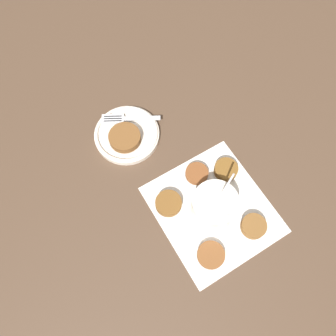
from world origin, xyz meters
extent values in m
plane|color=#4C3828|center=(0.00, 0.00, 0.00)|extent=(4.00, 4.00, 0.00)
cube|color=silver|center=(-0.01, 0.01, 0.00)|extent=(0.30, 0.28, 0.00)
cylinder|color=silver|center=(-0.01, 0.01, 0.03)|extent=(0.11, 0.11, 0.06)
cylinder|color=orange|center=(-0.01, 0.01, 0.02)|extent=(0.09, 0.09, 0.03)
cone|color=silver|center=(0.04, 0.01, 0.06)|extent=(0.02, 0.02, 0.02)
cylinder|color=silver|center=(-0.02, 0.04, 0.07)|extent=(0.02, 0.06, 0.10)
cylinder|color=brown|center=(-0.08, -0.07, 0.01)|extent=(0.06, 0.06, 0.02)
cylinder|color=brown|center=(-0.10, 0.04, 0.01)|extent=(0.06, 0.06, 0.02)
cylinder|color=brown|center=(0.08, 0.06, 0.01)|extent=(0.06, 0.06, 0.02)
cylinder|color=brown|center=(-0.07, 0.10, 0.01)|extent=(0.06, 0.06, 0.02)
cylinder|color=brown|center=(0.07, -0.06, 0.01)|extent=(0.06, 0.06, 0.01)
cylinder|color=silver|center=(-0.30, -0.05, 0.01)|extent=(0.17, 0.17, 0.02)
torus|color=silver|center=(-0.30, -0.05, 0.02)|extent=(0.17, 0.17, 0.01)
cylinder|color=brown|center=(-0.28, -0.06, 0.03)|extent=(0.08, 0.08, 0.02)
cube|color=silver|center=(-0.31, 0.01, 0.02)|extent=(0.06, 0.09, 0.00)
cube|color=silver|center=(-0.35, -0.06, 0.02)|extent=(0.06, 0.07, 0.00)
cube|color=black|center=(-0.36, -0.05, 0.03)|extent=(0.03, 0.04, 0.00)
cube|color=black|center=(-0.35, -0.06, 0.03)|extent=(0.03, 0.04, 0.00)
cube|color=black|center=(-0.35, -0.06, 0.03)|extent=(0.03, 0.04, 0.00)
camera|label=1|loc=(0.11, -0.21, 0.77)|focal=35.00mm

